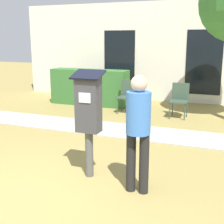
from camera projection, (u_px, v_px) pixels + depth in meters
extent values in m
plane|color=olive|center=(28.00, 201.00, 3.99)|extent=(40.00, 40.00, 0.00)
cube|color=#A3A099|center=(119.00, 130.00, 7.05)|extent=(12.00, 1.10, 0.02)
cube|color=silver|center=(161.00, 52.00, 10.24)|extent=(10.00, 0.24, 3.20)
cube|color=black|center=(119.00, 60.00, 10.69)|extent=(1.10, 0.02, 2.00)
cube|color=black|center=(204.00, 63.00, 9.69)|extent=(1.10, 0.02, 2.00)
cylinder|color=#4C4C4C|center=(89.00, 154.00, 4.64)|extent=(0.12, 0.12, 0.70)
cube|color=#38383D|center=(88.00, 105.00, 4.46)|extent=(0.34, 0.22, 0.80)
cube|color=silver|center=(85.00, 98.00, 4.33)|extent=(0.18, 0.01, 0.14)
cube|color=black|center=(88.00, 75.00, 4.37)|extent=(0.44, 0.31, 0.12)
cylinder|color=black|center=(131.00, 162.00, 4.18)|extent=(0.13, 0.13, 0.82)
cylinder|color=black|center=(144.00, 164.00, 4.11)|extent=(0.13, 0.13, 0.82)
cylinder|color=#386BB7|center=(138.00, 113.00, 3.99)|extent=(0.32, 0.32, 0.55)
sphere|color=#D8AD8C|center=(139.00, 83.00, 3.90)|extent=(0.21, 0.21, 0.21)
cylinder|color=#334738|center=(117.00, 106.00, 8.57)|extent=(0.03, 0.03, 0.42)
cylinder|color=#334738|center=(130.00, 107.00, 8.44)|extent=(0.03, 0.03, 0.42)
cylinder|color=#334738|center=(122.00, 104.00, 8.92)|extent=(0.03, 0.03, 0.42)
cylinder|color=#334738|center=(135.00, 105.00, 8.78)|extent=(0.03, 0.03, 0.42)
cube|color=#334738|center=(126.00, 97.00, 8.63)|extent=(0.44, 0.44, 0.04)
cube|color=#334738|center=(129.00, 88.00, 8.75)|extent=(0.44, 0.04, 0.44)
cylinder|color=#334738|center=(170.00, 111.00, 8.02)|extent=(0.03, 0.03, 0.42)
cylinder|color=#334738|center=(185.00, 112.00, 7.88)|extent=(0.03, 0.03, 0.42)
cylinder|color=#334738|center=(172.00, 108.00, 8.36)|extent=(0.03, 0.03, 0.42)
cylinder|color=#334738|center=(187.00, 109.00, 8.23)|extent=(0.03, 0.03, 0.42)
cube|color=#334738|center=(179.00, 101.00, 8.07)|extent=(0.44, 0.44, 0.04)
cube|color=#334738|center=(181.00, 91.00, 8.20)|extent=(0.44, 0.04, 0.44)
cube|color=#33662D|center=(89.00, 87.00, 9.74)|extent=(2.45, 0.60, 1.10)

